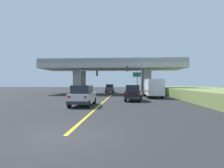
% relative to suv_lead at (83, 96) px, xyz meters
% --- Properties ---
extents(ground, '(160.00, 160.00, 0.00)m').
position_rel_suv_lead_xyz_m(ground, '(1.60, 21.37, -1.01)').
color(ground, '#2B2B2D').
extents(overpass_bridge, '(28.91, 8.70, 7.05)m').
position_rel_suv_lead_xyz_m(overpass_bridge, '(1.60, 21.37, 3.91)').
color(overpass_bridge, '#A8A59E').
rests_on(overpass_bridge, ground).
extents(lane_divider_stripe, '(0.20, 28.71, 0.01)m').
position_rel_suv_lead_xyz_m(lane_divider_stripe, '(1.60, 3.83, -1.01)').
color(lane_divider_stripe, yellow).
rests_on(lane_divider_stripe, ground).
extents(suv_lead, '(1.98, 4.66, 2.02)m').
position_rel_suv_lead_xyz_m(suv_lead, '(0.00, 0.00, 0.00)').
color(suv_lead, silver).
rests_on(suv_lead, ground).
extents(suv_crossing, '(2.51, 4.85, 2.02)m').
position_rel_suv_lead_xyz_m(suv_crossing, '(5.29, 5.64, -0.00)').
color(suv_crossing, black).
rests_on(suv_crossing, ground).
extents(box_truck, '(2.33, 6.94, 2.88)m').
position_rel_suv_lead_xyz_m(box_truck, '(8.63, 11.64, 0.52)').
color(box_truck, silver).
rests_on(box_truck, ground).
extents(sedan_oncoming, '(1.94, 4.83, 2.02)m').
position_rel_suv_lead_xyz_m(sedan_oncoming, '(0.69, 26.40, 0.00)').
color(sedan_oncoming, slate).
rests_on(sedan_oncoming, ground).
extents(traffic_signal_nearside, '(2.74, 0.36, 6.09)m').
position_rel_suv_lead_xyz_m(traffic_signal_nearside, '(6.26, 14.96, 2.78)').
color(traffic_signal_nearside, slate).
rests_on(traffic_signal_nearside, ground).
extents(traffic_signal_farside, '(3.30, 0.36, 5.22)m').
position_rel_suv_lead_xyz_m(traffic_signal_farside, '(-2.76, 15.61, 2.32)').
color(traffic_signal_farside, slate).
rests_on(traffic_signal_farside, ground).
extents(highway_sign, '(1.71, 0.17, 4.53)m').
position_rel_suv_lead_xyz_m(highway_sign, '(6.60, 18.15, 2.34)').
color(highway_sign, slate).
rests_on(highway_sign, ground).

